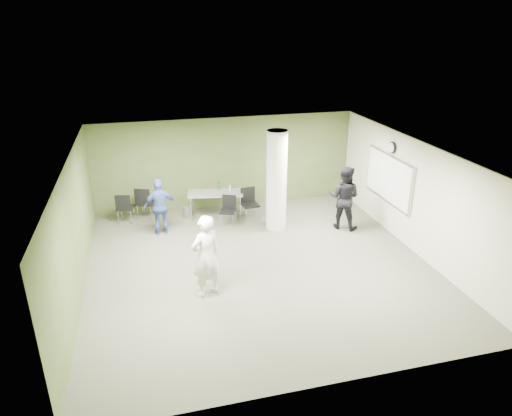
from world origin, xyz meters
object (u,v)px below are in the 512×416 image
object	(u,v)px
chair_back_left	(124,206)
man_black	(344,197)
man_blue	(160,207)
folding_table	(216,194)
woman_white	(206,256)

from	to	relation	value
chair_back_left	man_black	distance (m)	6.25
chair_back_left	man_blue	distance (m)	1.43
chair_back_left	man_black	size ratio (longest dim) A/B	0.49
folding_table	man_black	distance (m)	3.73
folding_table	chair_back_left	xyz separation A→B (m)	(-2.63, 0.19, -0.19)
woman_white	man_black	xyz separation A→B (m)	(4.23, 2.45, -0.02)
folding_table	man_blue	distance (m)	1.84
chair_back_left	woman_white	size ratio (longest dim) A/B	0.48
man_black	man_blue	xyz separation A→B (m)	(-4.98, 0.86, -0.12)
woman_white	folding_table	bearing A→B (deg)	-126.95
chair_back_left	man_blue	world-z (taller)	man_blue
folding_table	man_black	bearing A→B (deg)	-16.47
man_black	man_blue	bearing A→B (deg)	28.53
woman_white	man_blue	xyz separation A→B (m)	(-0.75, 3.31, -0.13)
woman_white	man_blue	bearing A→B (deg)	-101.88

